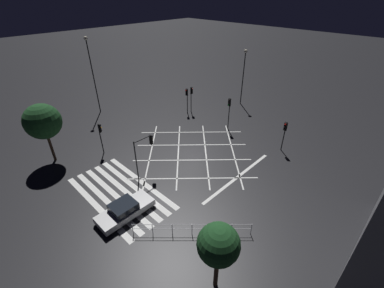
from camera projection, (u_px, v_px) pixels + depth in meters
name	position (u px, v px, depth m)	size (l,w,h in m)	color
ground_plane	(192.00, 152.00, 28.38)	(200.00, 200.00, 0.00)	black
road_markings	(152.00, 178.00, 24.54)	(15.38, 19.37, 0.01)	silver
traffic_light_median_south	(145.00, 148.00, 23.29)	(0.36, 2.12, 4.27)	black
traffic_light_nw_cross	(187.00, 96.00, 35.86)	(0.36, 0.39, 3.61)	black
traffic_light_nw_main	(192.00, 94.00, 36.06)	(0.39, 0.36, 3.75)	black
traffic_light_ne_cross	(285.00, 131.00, 27.42)	(0.36, 0.39, 3.48)	black
traffic_light_sw_cross	(100.00, 132.00, 27.01)	(0.36, 0.39, 3.53)	black
traffic_light_median_north	(229.00, 108.00, 31.41)	(0.36, 0.39, 4.16)	black
street_lamp_east	(91.00, 63.00, 33.92)	(0.50, 0.50, 10.32)	black
street_lamp_west	(244.00, 67.00, 37.22)	(0.49, 0.49, 8.12)	black
street_tree_near	(43.00, 122.00, 24.74)	(3.48, 3.48, 6.28)	#473323
street_tree_far	(218.00, 245.00, 13.84)	(2.42, 2.42, 5.00)	#473323
waiting_car	(125.00, 210.00, 20.27)	(1.88, 4.60, 1.27)	silver
pedestrian_railing	(192.00, 228.00, 18.66)	(6.29, 6.08, 1.05)	#B7B7BC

